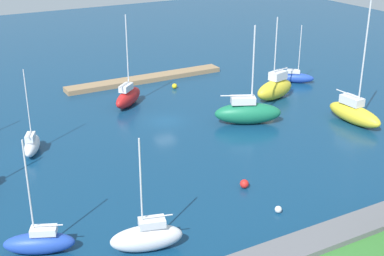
# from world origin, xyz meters

# --- Properties ---
(water) EXTENTS (160.00, 160.00, 0.00)m
(water) POSITION_xyz_m (0.00, 0.00, 0.00)
(water) COLOR navy
(water) RESTS_ON ground
(pier_dock) EXTENTS (24.20, 2.49, 0.67)m
(pier_dock) POSITION_xyz_m (-4.74, -15.86, 0.33)
(pier_dock) COLOR #997A56
(pier_dock) RESTS_ON ground
(breakwater) EXTENTS (59.57, 2.74, 1.31)m
(breakwater) POSITION_xyz_m (0.00, 29.27, 0.66)
(breakwater) COLOR slate
(breakwater) RESTS_ON ground
(sailboat_blue_mid_basin) EXTENTS (5.52, 3.75, 9.19)m
(sailboat_blue_mid_basin) POSITION_xyz_m (20.02, 19.27, 0.92)
(sailboat_blue_mid_basin) COLOR #2347B2
(sailboat_blue_mid_basin) RESTS_ON water
(sailboat_green_far_north) EXTENTS (8.23, 5.73, 11.71)m
(sailboat_green_far_north) POSITION_xyz_m (-8.24, 5.36, 1.41)
(sailboat_green_far_north) COLOR #19724C
(sailboat_green_far_north) RESTS_ON water
(sailboat_yellow_along_channel) EXTENTS (7.00, 3.98, 10.98)m
(sailboat_yellow_along_channel) POSITION_xyz_m (-16.52, -0.20, 1.48)
(sailboat_yellow_along_channel) COLOR yellow
(sailboat_yellow_along_channel) RESTS_ON water
(sailboat_white_far_south) EXTENTS (5.77, 3.29, 9.16)m
(sailboat_white_far_south) POSITION_xyz_m (12.89, 22.81, 1.11)
(sailboat_white_far_south) COLOR white
(sailboat_white_far_south) RESTS_ON water
(sailboat_red_by_breakwater) EXTENTS (5.82, 5.50, 11.71)m
(sailboat_red_by_breakwater) POSITION_xyz_m (1.68, -7.23, 1.25)
(sailboat_red_by_breakwater) COLOR red
(sailboat_red_by_breakwater) RESTS_ON water
(sailboat_blue_inner_mooring) EXTENTS (4.94, 4.37, 8.46)m
(sailboat_blue_inner_mooring) POSITION_xyz_m (-23.59, -4.44, 0.81)
(sailboat_blue_inner_mooring) COLOR #2347B2
(sailboat_blue_inner_mooring) RESTS_ON water
(sailboat_yellow_near_pier) EXTENTS (2.59, 7.81, 14.52)m
(sailboat_yellow_near_pier) POSITION_xyz_m (-19.35, 11.42, 1.30)
(sailboat_yellow_near_pier) COLOR yellow
(sailboat_yellow_near_pier) RESTS_ON water
(sailboat_white_west_end) EXTENTS (3.19, 4.81, 8.98)m
(sailboat_white_west_end) POSITION_xyz_m (16.12, 1.24, 0.92)
(sailboat_white_west_end) COLOR white
(sailboat_white_west_end) RESTS_ON water
(mooring_buoy_yellow) EXTENTS (0.73, 0.73, 0.73)m
(mooring_buoy_yellow) POSITION_xyz_m (-6.80, -10.61, 0.37)
(mooring_buoy_yellow) COLOR yellow
(mooring_buoy_yellow) RESTS_ON water
(mooring_buoy_white) EXTENTS (0.61, 0.61, 0.61)m
(mooring_buoy_white) POSITION_xyz_m (1.03, 23.39, 0.30)
(mooring_buoy_white) COLOR white
(mooring_buoy_white) RESTS_ON water
(mooring_buoy_red) EXTENTS (0.82, 0.82, 0.82)m
(mooring_buoy_red) POSITION_xyz_m (1.08, 18.40, 0.41)
(mooring_buoy_red) COLOR red
(mooring_buoy_red) RESTS_ON water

